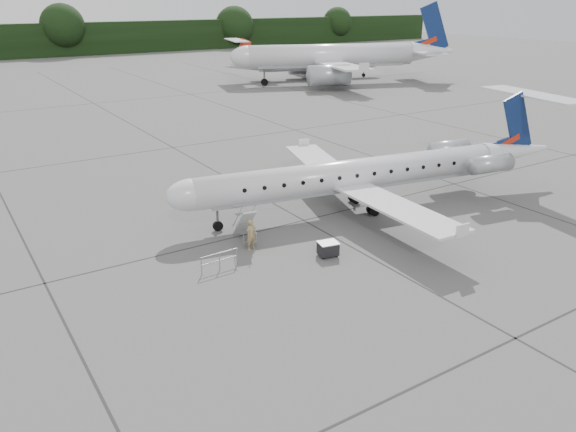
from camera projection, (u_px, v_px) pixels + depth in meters
ground at (410, 228)px, 36.55m from camera, size 320.00×320.00×0.00m
treeline at (34, 41)px, 136.96m from camera, size 260.00×4.00×8.00m
main_regional_jet at (352, 160)px, 38.21m from camera, size 31.85×25.36×7.35m
airstair at (244, 224)px, 34.15m from camera, size 1.24×2.42×2.30m
passenger at (251, 235)px, 33.10m from camera, size 0.77×0.58×1.89m
safety_railing at (220, 261)px, 30.78m from camera, size 2.20×0.16×1.00m
baggage_cart at (328, 249)px, 32.41m from camera, size 1.22×1.06×0.93m
bg_narrowbody at (331, 44)px, 94.84m from camera, size 43.61×37.60×13.16m
bg_regional_right at (317, 58)px, 101.48m from camera, size 32.13×26.61×7.32m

